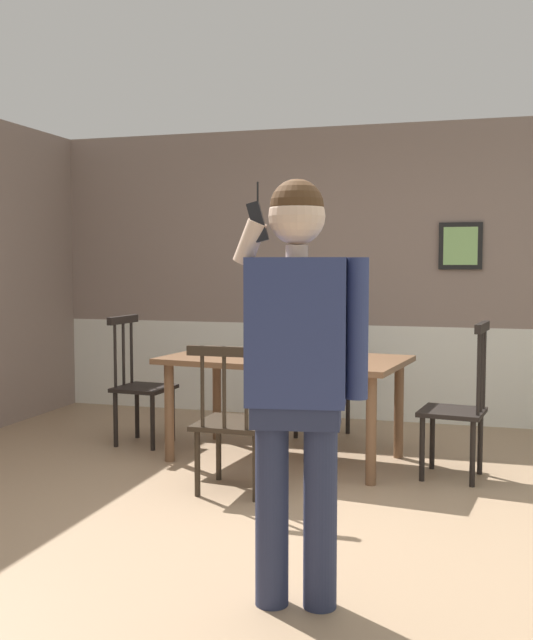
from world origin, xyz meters
name	(u,v)px	position (x,y,z in m)	size (l,w,h in m)	color
ground_plane	(264,524)	(0.00, 0.00, 0.00)	(6.63, 6.63, 0.00)	#9E7F60
room_back_partition	(358,279)	(0.00, 3.02, 1.29)	(5.92, 0.17, 2.67)	gray
dining_table	(285,369)	(-0.25, 1.38, 0.67)	(1.80, 1.15, 0.75)	brown
chair_near_window	(324,378)	(-0.14, 2.24, 0.48)	(0.48, 0.48, 1.02)	black
chair_by_doorway	(458,407)	(0.98, 1.22, 0.48)	(0.46, 0.46, 1.05)	black
chair_at_table_head	(234,421)	(-0.35, 0.51, 0.45)	(0.47, 0.47, 0.94)	#2D2319
chair_opposite_corner	(140,384)	(-1.48, 1.52, 0.48)	(0.44, 0.44, 1.01)	black
person_figure	(298,361)	(0.42, -0.92, 1.03)	(0.56, 0.28, 1.77)	#282E49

